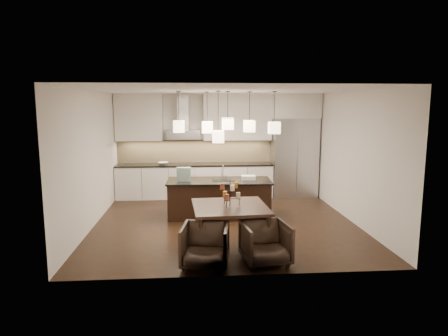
{
  "coord_description": "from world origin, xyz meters",
  "views": [
    {
      "loc": [
        -0.66,
        -8.32,
        2.51
      ],
      "look_at": [
        0.0,
        0.2,
        1.15
      ],
      "focal_mm": 32.0,
      "sensor_mm": 36.0,
      "label": 1
    }
  ],
  "objects": [
    {
      "name": "hood_canopy",
      "position": [
        -0.93,
        2.48,
        1.72
      ],
      "size": [
        0.9,
        0.52,
        0.24
      ],
      "primitive_type": "cube",
      "color": "#B7B7BA",
      "rests_on": "wall_back"
    },
    {
      "name": "pendant_e",
      "position": [
        1.13,
        0.4,
        2.0
      ],
      "size": [
        0.24,
        0.24,
        0.26
      ],
      "primitive_type": "cube",
      "color": "beige",
      "rests_on": "ceiling"
    },
    {
      "name": "island_top",
      "position": [
        -0.09,
        0.48,
        0.81
      ],
      "size": [
        2.36,
        1.06,
        0.04
      ],
      "primitive_type": "cube",
      "rotation": [
        0.0,
        0.0,
        -0.04
      ],
      "color": "black",
      "rests_on": "island_body"
    },
    {
      "name": "dining_table",
      "position": [
        -0.03,
        -1.57,
        0.38
      ],
      "size": [
        1.34,
        1.34,
        0.76
      ],
      "primitive_type": null,
      "rotation": [
        0.0,
        0.0,
        0.06
      ],
      "color": "black",
      "rests_on": "floor"
    },
    {
      "name": "refrigerator",
      "position": [
        2.1,
        2.38,
        1.07
      ],
      "size": [
        1.2,
        0.72,
        2.15
      ],
      "primitive_type": "cube",
      "color": "#B7B7BA",
      "rests_on": "floor"
    },
    {
      "name": "armchair_right",
      "position": [
        0.47,
        -2.31,
        0.33
      ],
      "size": [
        0.81,
        0.82,
        0.67
      ],
      "primitive_type": "imported",
      "rotation": [
        0.0,
        0.0,
        0.14
      ],
      "color": "black",
      "rests_on": "floor"
    },
    {
      "name": "pendant_b",
      "position": [
        -0.34,
        0.81,
        2.0
      ],
      "size": [
        0.24,
        0.24,
        0.26
      ],
      "primitive_type": "cube",
      "color": "beige",
      "rests_on": "ceiling"
    },
    {
      "name": "faucet",
      "position": [
        0.0,
        0.57,
        1.0
      ],
      "size": [
        0.1,
        0.22,
        0.34
      ],
      "primitive_type": null,
      "rotation": [
        0.0,
        0.0,
        -0.04
      ],
      "color": "silver",
      "rests_on": "island_top"
    },
    {
      "name": "upper_cab_right",
      "position": [
        0.55,
        2.57,
        2.17
      ],
      "size": [
        1.85,
        0.35,
        1.25
      ],
      "primitive_type": "cube",
      "color": "silver",
      "rests_on": "wall_back"
    },
    {
      "name": "candle_b",
      "position": [
        -0.11,
        -1.46,
        0.95
      ],
      "size": [
        0.08,
        0.08,
        0.1
      ],
      "primitive_type": "cylinder",
      "rotation": [
        0.0,
        0.0,
        0.06
      ],
      "color": "orange",
      "rests_on": "candelabra"
    },
    {
      "name": "tote_bag",
      "position": [
        -0.88,
        0.45,
        0.98
      ],
      "size": [
        0.31,
        0.17,
        0.31
      ],
      "primitive_type": "cube",
      "rotation": [
        0.0,
        0.0,
        -0.04
      ],
      "color": "#1E4E2F",
      "rests_on": "island_top"
    },
    {
      "name": "island_body",
      "position": [
        -0.09,
        0.48,
        0.4
      ],
      "size": [
        2.29,
        0.98,
        0.79
      ],
      "primitive_type": "cube",
      "rotation": [
        0.0,
        0.0,
        -0.04
      ],
      "color": "black",
      "rests_on": "floor"
    },
    {
      "name": "armchair_left",
      "position": [
        -0.49,
        -2.36,
        0.34
      ],
      "size": [
        0.82,
        0.84,
        0.67
      ],
      "primitive_type": "imported",
      "rotation": [
        0.0,
        0.0,
        -0.15
      ],
      "color": "black",
      "rests_on": "floor"
    },
    {
      "name": "wall_left",
      "position": [
        -2.76,
        0.0,
        1.4
      ],
      "size": [
        0.02,
        5.5,
        2.8
      ],
      "primitive_type": "cube",
      "color": "silver",
      "rests_on": "ground"
    },
    {
      "name": "pendant_d",
      "position": [
        0.61,
        0.68,
        2.02
      ],
      "size": [
        0.24,
        0.24,
        0.26
      ],
      "primitive_type": "cube",
      "color": "beige",
      "rests_on": "ceiling"
    },
    {
      "name": "backsplash",
      "position": [
        -0.62,
        2.73,
        1.24
      ],
      "size": [
        4.21,
        0.02,
        0.63
      ],
      "primitive_type": "cube",
      "color": "tan",
      "rests_on": "countertop"
    },
    {
      "name": "fruit_bowl",
      "position": [
        -1.48,
        2.38,
        0.95
      ],
      "size": [
        0.3,
        0.3,
        0.06
      ],
      "primitive_type": "imported",
      "rotation": [
        0.0,
        0.0,
        -0.2
      ],
      "color": "silver",
      "rests_on": "countertop"
    },
    {
      "name": "candle_d",
      "position": [
        0.07,
        -1.48,
        1.11
      ],
      "size": [
        0.08,
        0.08,
        0.1
      ],
      "primitive_type": "cylinder",
      "rotation": [
        0.0,
        0.0,
        0.06
      ],
      "color": "orange",
      "rests_on": "candelabra"
    },
    {
      "name": "candle_e",
      "position": [
        -0.17,
        -1.56,
        1.11
      ],
      "size": [
        0.08,
        0.08,
        0.1
      ],
      "primitive_type": "cylinder",
      "rotation": [
        0.0,
        0.0,
        0.06
      ],
      "color": "brown",
      "rests_on": "candelabra"
    },
    {
      "name": "wall_back",
      "position": [
        0.0,
        2.76,
        1.4
      ],
      "size": [
        5.5,
        0.02,
        2.8
      ],
      "primitive_type": "cube",
      "color": "silver",
      "rests_on": "ground"
    },
    {
      "name": "countertop",
      "position": [
        -0.62,
        2.43,
        0.9
      ],
      "size": [
        4.21,
        0.66,
        0.04
      ],
      "primitive_type": "cube",
      "color": "black",
      "rests_on": "lower_cabinets"
    },
    {
      "name": "floor",
      "position": [
        0.0,
        0.0,
        -0.01
      ],
      "size": [
        5.5,
        5.5,
        0.02
      ],
      "primitive_type": "cube",
      "color": "black",
      "rests_on": "ground"
    },
    {
      "name": "hood_chimney",
      "position": [
        -0.93,
        2.59,
        2.32
      ],
      "size": [
        0.3,
        0.28,
        0.96
      ],
      "primitive_type": "cube",
      "color": "#B7B7BA",
      "rests_on": "hood_canopy"
    },
    {
      "name": "candle_f",
      "position": [
        -0.0,
        -1.7,
        1.11
      ],
      "size": [
        0.08,
        0.08,
        0.1
      ],
      "primitive_type": "cylinder",
      "rotation": [
        0.0,
        0.0,
        0.06
      ],
      "color": "beige",
      "rests_on": "candelabra"
    },
    {
      "name": "candle_c",
      "position": [
        -0.1,
        -1.7,
        0.95
      ],
      "size": [
        0.08,
        0.08,
        0.1
      ],
      "primitive_type": "cylinder",
      "rotation": [
        0.0,
        0.0,
        0.06
      ],
      "color": "brown",
      "rests_on": "candelabra"
    },
    {
      "name": "wall_right",
      "position": [
        2.76,
        0.0,
        1.4
      ],
      "size": [
        0.02,
        5.5,
        2.8
      ],
      "primitive_type": "cube",
      "color": "silver",
      "rests_on": "ground"
    },
    {
      "name": "pendant_c",
      "position": [
        0.1,
        0.4,
        2.1
      ],
      "size": [
        0.24,
        0.24,
        0.26
      ],
      "primitive_type": "cube",
      "color": "beige",
      "rests_on": "ceiling"
    },
    {
      "name": "food_container",
      "position": [
        0.58,
        0.51,
        0.87
      ],
      "size": [
        0.31,
        0.23,
        0.09
      ],
      "primitive_type": "cube",
      "rotation": [
        0.0,
        0.0,
        -0.04
      ],
      "color": "silver",
      "rests_on": "island_top"
    },
    {
      "name": "ceiling",
      "position": [
        0.0,
        0.0,
        2.81
      ],
      "size": [
        5.5,
        5.5,
        0.02
      ],
      "primitive_type": "cube",
      "color": "white",
      "rests_on": "wall_back"
    },
    {
      "name": "candelabra",
      "position": [
        -0.03,
        -1.57,
        0.99
      ],
      "size": [
        0.39,
        0.39,
        0.45
      ],
      "primitive_type": null,
      "rotation": [
        0.0,
        0.0,
        0.06
      ],
      "color": "black",
      "rests_on": "dining_table"
    },
    {
      "name": "upper_cab_left",
      "position": [
        -2.1,
        2.57,
        2.17
      ],
      "size": [
        1.25,
        0.35,
        1.25
      ],
      "primitive_type": "cube",
      "color": "silver",
      "rests_on": "wall_back"
    },
    {
      "name": "pendant_f",
      "position": [
        -0.12,
        0.32,
        1.82
      ],
      "size": [
        0.24,
        0.24,
        0.26
      ],
      "primitive_type": "cube",
      "color": "beige",
      "rests_on": "ceiling"
    },
    {
      "name": "lower_cabinets",
      "position": [
        -0.62,
        2.43,
        0.44
      ],
      "size": [
        4.21,
        0.62,
        0.88
      ],
      "primitive_type": "cube",
      "color": "silver",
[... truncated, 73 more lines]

